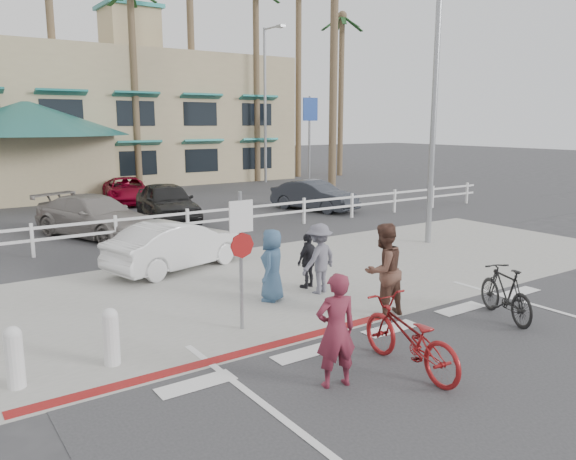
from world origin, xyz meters
TOP-DOWN VIEW (x-y plane):
  - ground at (0.00, 0.00)m, footprint 140.00×140.00m
  - bike_path at (0.00, -2.00)m, footprint 12.00×16.00m
  - sidewalk_plaza at (0.00, 4.50)m, footprint 22.00×7.00m
  - cross_street at (0.00, 8.50)m, footprint 40.00×5.00m
  - parking_lot at (0.00, 18.00)m, footprint 50.00×16.00m
  - curb_red at (-3.00, 1.20)m, footprint 7.00×0.25m
  - rail_fence at (0.50, 10.50)m, footprint 29.40×0.16m
  - building at (2.00, 31.00)m, footprint 28.00×16.00m
  - sign_post at (-2.30, 2.20)m, footprint 0.50×0.10m
  - bollard_0 at (-4.80, 2.00)m, footprint 0.26×0.26m
  - bollard_1 at (-6.20, 2.00)m, footprint 0.26×0.26m
  - streetlight_0 at (6.50, 5.50)m, footprint 0.60×2.00m
  - streetlight_1 at (12.00, 24.00)m, footprint 0.60×2.00m
  - info_sign at (14.00, 22.00)m, footprint 1.20×0.16m
  - palm_4 at (0.00, 26.00)m, footprint 4.00×4.00m
  - palm_5 at (4.00, 25.00)m, footprint 4.00×4.00m
  - palm_6 at (8.00, 26.00)m, footprint 4.00×4.00m
  - palm_7 at (12.00, 25.00)m, footprint 4.00×4.00m
  - palm_8 at (16.00, 26.00)m, footprint 4.00×4.00m
  - palm_9 at (19.00, 25.00)m, footprint 4.00×4.00m
  - palm_11 at (11.00, 16.00)m, footprint 4.00×4.00m
  - bike_red at (-1.06, -0.82)m, footprint 0.91×2.18m
  - rider_red at (-2.33, -0.58)m, footprint 0.71×0.55m
  - bike_black at (2.25, -0.25)m, footprint 1.16×1.83m
  - rider_black at (0.37, 1.23)m, footprint 0.96×0.76m
  - pedestrian_a at (0.28, 3.19)m, footprint 1.15×0.84m
  - pedestrian_child at (0.32, 3.65)m, footprint 0.83×0.54m
  - pedestrian_b at (-0.89, 3.33)m, footprint 0.91×0.89m
  - car_white_sedan at (-1.48, 7.00)m, footprint 4.12×2.37m
  - lot_car_1 at (-2.04, 12.57)m, footprint 3.63×5.16m
  - lot_car_2 at (1.13, 13.97)m, footprint 2.39×4.66m
  - lot_car_3 at (7.54, 12.94)m, footprint 2.46×4.19m
  - lot_car_5 at (1.50, 19.79)m, footprint 2.91×4.73m

SIDE VIEW (x-z plane):
  - ground at x=0.00m, z-range 0.00..0.00m
  - parking_lot at x=0.00m, z-range 0.00..0.01m
  - bike_path at x=0.00m, z-range 0.00..0.01m
  - cross_street at x=0.00m, z-range 0.00..0.01m
  - sidewalk_plaza at x=0.00m, z-range 0.00..0.01m
  - curb_red at x=-3.00m, z-range 0.00..0.02m
  - bollard_0 at x=-4.80m, z-range 0.00..0.95m
  - bollard_1 at x=-6.20m, z-range 0.00..0.95m
  - rail_fence at x=0.50m, z-range 0.00..1.00m
  - bike_black at x=2.25m, z-range 0.00..1.07m
  - bike_red at x=-1.06m, z-range 0.00..1.12m
  - lot_car_5 at x=1.50m, z-range 0.00..1.22m
  - car_white_sedan at x=-1.48m, z-range 0.00..1.28m
  - lot_car_3 at x=7.54m, z-range 0.00..1.30m
  - pedestrian_child at x=0.32m, z-range 0.00..1.30m
  - lot_car_1 at x=-2.04m, z-range 0.00..1.39m
  - lot_car_2 at x=1.13m, z-range 0.00..1.52m
  - pedestrian_b at x=-0.89m, z-range 0.00..1.58m
  - pedestrian_a at x=0.28m, z-range 0.00..1.60m
  - rider_red at x=-2.33m, z-range 0.00..1.72m
  - rider_black at x=0.37m, z-range 0.00..1.89m
  - sign_post at x=-2.30m, z-range 0.00..2.90m
  - info_sign at x=14.00m, z-range 0.00..5.60m
  - streetlight_0 at x=6.50m, z-range 0.00..9.00m
  - streetlight_1 at x=12.00m, z-range 0.00..9.50m
  - building at x=2.00m, z-range 0.00..11.30m
  - palm_5 at x=4.00m, z-range 0.00..13.00m
  - palm_9 at x=19.00m, z-range 0.00..13.00m
  - palm_7 at x=12.00m, z-range 0.00..14.00m
  - palm_11 at x=11.00m, z-range 0.00..14.00m
  - palm_4 at x=0.00m, z-range 0.00..15.00m
  - palm_8 at x=16.00m, z-range 0.00..15.00m
  - palm_6 at x=8.00m, z-range 0.00..17.00m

